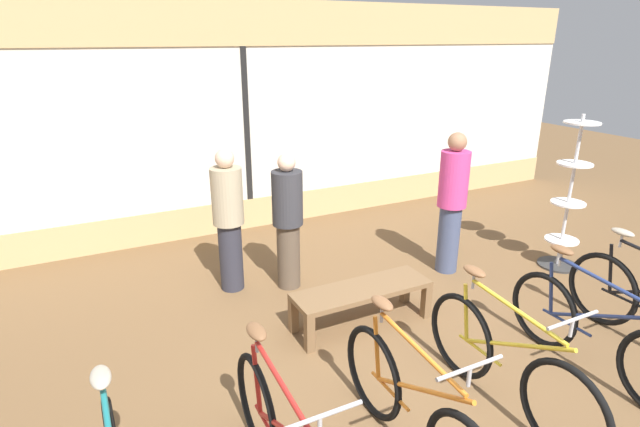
# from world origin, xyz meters

# --- Properties ---
(ground_plane) EXTENTS (24.00, 24.00, 0.00)m
(ground_plane) POSITION_xyz_m (0.00, 0.00, 0.00)
(ground_plane) COLOR brown
(shop_back_wall) EXTENTS (12.00, 0.08, 3.20)m
(shop_back_wall) POSITION_xyz_m (0.00, 4.10, 1.64)
(shop_back_wall) COLOR tan
(shop_back_wall) RESTS_ON ground_plane
(bicycle_center_left) EXTENTS (0.46, 1.71, 1.04)m
(bicycle_center_left) POSITION_xyz_m (-0.49, -0.56, 0.39)
(bicycle_center_left) COLOR black
(bicycle_center_left) RESTS_ON ground_plane
(bicycle_center_right) EXTENTS (0.46, 1.73, 1.04)m
(bicycle_center_right) POSITION_xyz_m (0.42, -0.49, 0.40)
(bicycle_center_right) COLOR black
(bicycle_center_right) RESTS_ON ground_plane
(bicycle_right) EXTENTS (0.46, 1.77, 1.04)m
(bicycle_right) POSITION_xyz_m (1.40, -0.53, 0.39)
(bicycle_right) COLOR black
(bicycle_right) RESTS_ON ground_plane
(accessory_rack) EXTENTS (0.48, 0.48, 1.90)m
(accessory_rack) POSITION_xyz_m (2.99, 1.07, 0.77)
(accessory_rack) COLOR #333333
(accessory_rack) RESTS_ON ground_plane
(display_bench) EXTENTS (1.40, 0.44, 0.41)m
(display_bench) POSITION_xyz_m (0.08, 1.02, 0.34)
(display_bench) COLOR brown
(display_bench) RESTS_ON ground_plane
(customer_near_rack) EXTENTS (0.47, 0.47, 1.71)m
(customer_near_rack) POSITION_xyz_m (1.65, 1.61, 0.90)
(customer_near_rack) COLOR #424C6B
(customer_near_rack) RESTS_ON ground_plane
(customer_by_window) EXTENTS (0.48, 0.48, 1.56)m
(customer_by_window) POSITION_xyz_m (-0.24, 2.10, 0.81)
(customer_by_window) COLOR brown
(customer_by_window) RESTS_ON ground_plane
(customer_mid_floor) EXTENTS (0.46, 0.46, 1.62)m
(customer_mid_floor) POSITION_xyz_m (-0.83, 2.34, 0.85)
(customer_mid_floor) COLOR #2D2D38
(customer_mid_floor) RESTS_ON ground_plane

